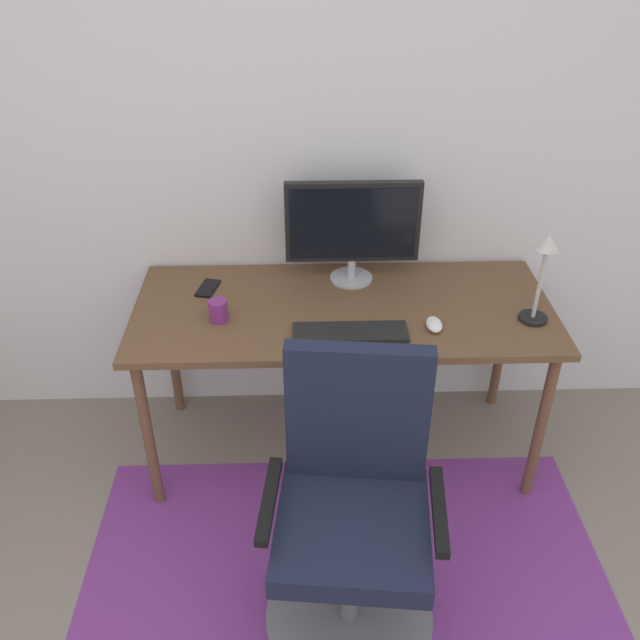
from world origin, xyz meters
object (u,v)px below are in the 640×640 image
(keyboard, at_px, (350,333))
(desk_lamp, at_px, (543,265))
(monitor, at_px, (353,226))
(coffee_cup, at_px, (218,311))
(computer_mouse, at_px, (434,324))
(cell_phone, at_px, (208,288))
(office_chair, at_px, (352,532))
(desk, at_px, (343,320))

(keyboard, bearing_deg, desk_lamp, 6.45)
(monitor, bearing_deg, coffee_cup, -150.51)
(computer_mouse, xyz_separation_m, cell_phone, (-0.89, 0.32, -0.01))
(monitor, bearing_deg, keyboard, -94.52)
(cell_phone, height_order, office_chair, office_chair)
(computer_mouse, xyz_separation_m, desk_lamp, (0.39, 0.05, 0.22))
(monitor, relative_size, keyboard, 1.28)
(cell_phone, relative_size, desk_lamp, 0.38)
(desk, xyz_separation_m, keyboard, (0.01, -0.20, 0.08))
(keyboard, bearing_deg, coffee_cup, 167.03)
(monitor, bearing_deg, cell_phone, -173.80)
(monitor, relative_size, cell_phone, 3.93)
(cell_phone, bearing_deg, desk, -2.23)
(coffee_cup, xyz_separation_m, cell_phone, (-0.07, 0.24, -0.04))
(desk, relative_size, keyboard, 3.88)
(desk_lamp, height_order, office_chair, desk_lamp)
(computer_mouse, relative_size, coffee_cup, 1.21)
(cell_phone, bearing_deg, office_chair, -47.92)
(monitor, bearing_deg, computer_mouse, -53.10)
(keyboard, height_order, coffee_cup, coffee_cup)
(monitor, distance_m, desk_lamp, 0.76)
(office_chair, bearing_deg, cell_phone, 125.28)
(keyboard, distance_m, coffee_cup, 0.51)
(computer_mouse, bearing_deg, keyboard, -174.15)
(keyboard, relative_size, computer_mouse, 4.13)
(monitor, distance_m, keyboard, 0.48)
(monitor, relative_size, desk_lamp, 1.50)
(coffee_cup, relative_size, office_chair, 0.08)
(desk, relative_size, coffee_cup, 19.46)
(keyboard, height_order, computer_mouse, computer_mouse)
(desk, bearing_deg, office_chair, -90.83)
(monitor, xyz_separation_m, keyboard, (-0.03, -0.42, -0.24))
(computer_mouse, relative_size, cell_phone, 0.74)
(keyboard, height_order, desk_lamp, desk_lamp)
(computer_mouse, xyz_separation_m, office_chair, (-0.35, -0.66, -0.36))
(keyboard, height_order, office_chair, office_chair)
(cell_phone, bearing_deg, desk_lamp, 1.12)
(coffee_cup, xyz_separation_m, office_chair, (0.47, -0.74, -0.39))
(coffee_cup, height_order, cell_phone, coffee_cup)
(desk_lamp, bearing_deg, keyboard, -173.55)
(desk, bearing_deg, computer_mouse, -26.48)
(coffee_cup, relative_size, desk_lamp, 0.23)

